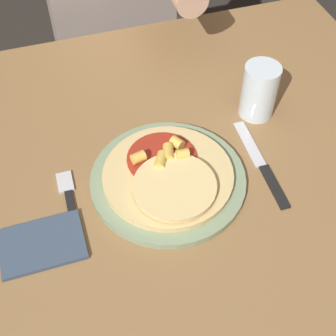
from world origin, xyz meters
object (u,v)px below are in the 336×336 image
at_px(dining_table, 171,208).
at_px(knife, 261,164).
at_px(pizza, 169,175).
at_px(drinking_glass, 259,91).
at_px(fork, 70,204).
at_px(plate, 168,180).

bearing_deg(dining_table, knife, -10.45).
distance_m(pizza, drinking_glass, 0.26).
bearing_deg(pizza, fork, 177.53).
xyz_separation_m(dining_table, pizza, (-0.01, -0.02, 0.13)).
bearing_deg(pizza, dining_table, 61.54).
distance_m(dining_table, plate, 0.12).
bearing_deg(knife, dining_table, 169.55).
bearing_deg(plate, dining_table, 54.83).
relative_size(dining_table, plate, 3.92).
xyz_separation_m(plate, fork, (-0.18, 0.00, -0.00)).
bearing_deg(knife, drinking_glass, 69.85).
distance_m(pizza, knife, 0.18).
bearing_deg(dining_table, fork, -176.01).
height_order(dining_table, fork, fork).
xyz_separation_m(dining_table, knife, (0.17, -0.03, 0.11)).
distance_m(dining_table, pizza, 0.14).
bearing_deg(knife, fork, 177.19).
xyz_separation_m(dining_table, drinking_glass, (0.22, 0.10, 0.17)).
height_order(dining_table, drinking_glass, drinking_glass).
distance_m(plate, knife, 0.18).
bearing_deg(dining_table, drinking_glass, 25.69).
xyz_separation_m(knife, drinking_glass, (0.05, 0.14, 0.05)).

